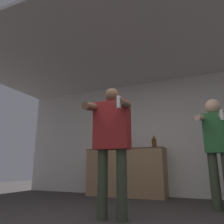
# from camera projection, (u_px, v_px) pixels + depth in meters

# --- Properties ---
(wall_back) EXTENTS (7.00, 0.06, 2.55)m
(wall_back) POSITION_uv_depth(u_px,v_px,m) (160.00, 136.00, 4.84)
(wall_back) COLOR silver
(wall_back) RESTS_ON ground_plane
(ceiling_slab) EXTENTS (7.00, 3.44, 0.05)m
(ceiling_slab) POSITION_uv_depth(u_px,v_px,m) (139.00, 51.00, 3.83)
(ceiling_slab) COLOR silver
(ceiling_slab) RESTS_ON wall_back
(counter) EXTENTS (1.69, 0.54, 0.98)m
(counter) POSITION_uv_depth(u_px,v_px,m) (126.00, 172.00, 4.66)
(counter) COLOR #997551
(counter) RESTS_ON ground_plane
(bottle_brown_liquor) EXTENTS (0.08, 0.08, 0.31)m
(bottle_brown_liquor) POSITION_uv_depth(u_px,v_px,m) (130.00, 143.00, 4.72)
(bottle_brown_liquor) COLOR maroon
(bottle_brown_liquor) RESTS_ON counter
(bottle_green_wine) EXTENTS (0.08, 0.08, 0.30)m
(bottle_green_wine) POSITION_uv_depth(u_px,v_px,m) (99.00, 145.00, 5.00)
(bottle_green_wine) COLOR black
(bottle_green_wine) RESTS_ON counter
(bottle_dark_rum) EXTENTS (0.08, 0.08, 0.27)m
(bottle_dark_rum) POSITION_uv_depth(u_px,v_px,m) (108.00, 145.00, 4.91)
(bottle_dark_rum) COLOR silver
(bottle_dark_rum) RESTS_ON counter
(bottle_tall_gin) EXTENTS (0.08, 0.08, 0.26)m
(bottle_tall_gin) POSITION_uv_depth(u_px,v_px,m) (95.00, 146.00, 5.04)
(bottle_tall_gin) COLOR silver
(bottle_tall_gin) RESTS_ON counter
(bottle_red_label) EXTENTS (0.09, 0.09, 0.26)m
(bottle_red_label) POSITION_uv_depth(u_px,v_px,m) (154.00, 143.00, 4.51)
(bottle_red_label) COLOR #563314
(bottle_red_label) RESTS_ON counter
(person_woman_foreground) EXTENTS (0.53, 0.46, 1.59)m
(person_woman_foreground) POSITION_uv_depth(u_px,v_px,m) (112.00, 137.00, 2.70)
(person_woman_foreground) COLOR #38422D
(person_woman_foreground) RESTS_ON ground_plane
(person_man_side) EXTENTS (0.47, 0.58, 1.62)m
(person_man_side) POSITION_uv_depth(u_px,v_px,m) (217.00, 143.00, 3.22)
(person_man_side) COLOR #38422D
(person_man_side) RESTS_ON ground_plane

